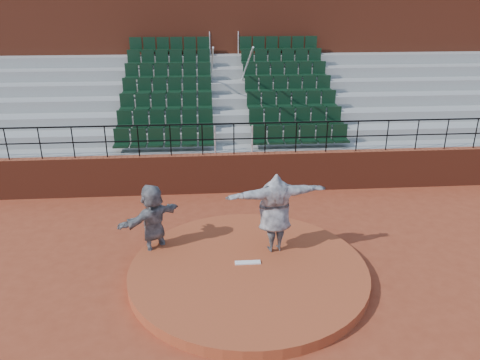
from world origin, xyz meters
TOP-DOWN VIEW (x-y plane):
  - ground at (0.00, 0.00)m, footprint 90.00×90.00m
  - pitchers_mound at (0.00, 0.00)m, footprint 5.50×5.50m
  - pitching_rubber at (0.00, 0.15)m, footprint 0.60×0.15m
  - boundary_wall at (0.00, 5.00)m, footprint 24.00×0.30m
  - wall_railing at (0.00, 5.00)m, footprint 24.04×0.05m
  - seating_deck at (0.00, 8.65)m, footprint 24.00×5.97m
  - press_box_facade at (0.00, 12.60)m, footprint 24.00×3.00m
  - pitcher at (0.70, 0.75)m, footprint 2.53×1.07m
  - fielder at (-2.24, 1.12)m, footprint 1.69×1.59m

SIDE VIEW (x-z plane):
  - ground at x=0.00m, z-range 0.00..0.00m
  - pitchers_mound at x=0.00m, z-range 0.00..0.25m
  - pitching_rubber at x=0.00m, z-range 0.25..0.28m
  - boundary_wall at x=0.00m, z-range 0.00..1.30m
  - fielder at x=-2.24m, z-range 0.00..1.90m
  - pitcher at x=0.70m, z-range 0.25..2.24m
  - seating_deck at x=0.00m, z-range -0.87..3.76m
  - wall_railing at x=0.00m, z-range 1.52..2.54m
  - press_box_facade at x=0.00m, z-range 0.00..7.10m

